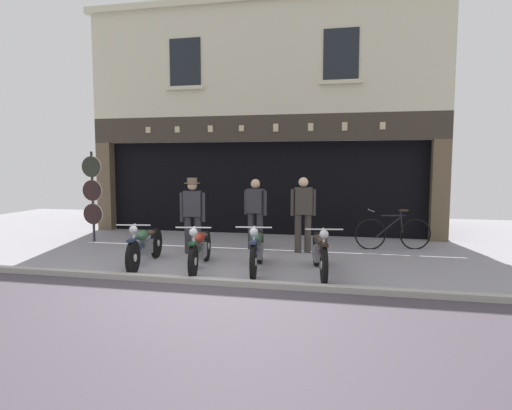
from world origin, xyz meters
The scene contains 12 objects.
ground centered at (0.00, -0.98, -0.04)m, with size 21.86×22.00×0.18m.
shop_facade centered at (0.00, 7.00, 1.74)m, with size 10.16×4.42×6.45m.
motorcycle_left centered at (-1.44, 1.07, 0.42)m, with size 0.62×2.03×0.91m.
motorcycle_center_left centered at (-0.30, 1.03, 0.41)m, with size 0.62×1.99×0.90m.
motorcycle_center centered at (0.78, 1.09, 0.43)m, with size 0.62×1.96×0.92m.
motorcycle_center_right centered at (1.93, 1.09, 0.43)m, with size 0.62×2.00×0.92m.
salesman_left centered at (-0.94, 2.37, 0.93)m, with size 0.55×0.35×1.67m.
shopkeeper_center centered at (0.33, 3.08, 0.91)m, with size 0.55×0.29×1.63m.
salesman_right centered at (1.43, 2.98, 0.94)m, with size 0.55×0.31×1.68m.
tyre_sign_pole centered at (-3.94, 3.23, 1.29)m, with size 0.54×0.06×2.29m.
advert_board_near centered at (2.67, 5.40, 1.82)m, with size 0.66×0.03×1.09m.
leaning_bicycle centered at (3.45, 3.78, 0.38)m, with size 1.74×0.56×0.95m.
Camera 1 is at (2.37, -6.50, 1.97)m, focal length 30.03 mm.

